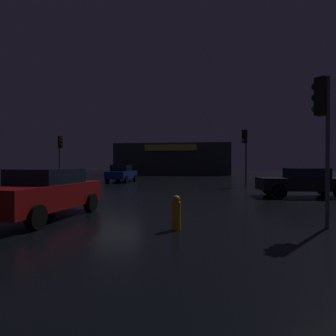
% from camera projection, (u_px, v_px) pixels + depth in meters
% --- Properties ---
extents(ground_plane, '(120.00, 120.00, 0.00)m').
position_uv_depth(ground_plane, '(118.00, 194.00, 16.11)').
color(ground_plane, black).
extents(store_building, '(17.77, 7.61, 4.87)m').
position_uv_depth(store_building, '(174.00, 159.00, 47.50)').
color(store_building, '#33383D').
rests_on(store_building, ground).
extents(traffic_signal_opposite, '(0.42, 0.42, 3.95)m').
position_uv_depth(traffic_signal_opposite, '(60.00, 149.00, 24.21)').
color(traffic_signal_opposite, '#595B60').
rests_on(traffic_signal_opposite, ground).
extents(traffic_signal_cross_left, '(0.43, 0.41, 4.15)m').
position_uv_depth(traffic_signal_cross_left, '(245.00, 145.00, 21.56)').
color(traffic_signal_cross_left, '#595B60').
rests_on(traffic_signal_cross_left, ground).
extents(traffic_signal_cross_right, '(0.42, 0.42, 3.86)m').
position_uv_depth(traffic_signal_cross_right, '(322.00, 112.00, 7.61)').
color(traffic_signal_cross_right, '#595B60').
rests_on(traffic_signal_cross_right, ground).
extents(car_near, '(2.09, 4.14, 1.58)m').
position_uv_depth(car_near, '(122.00, 173.00, 27.00)').
color(car_near, navy).
rests_on(car_near, ground).
extents(car_far, '(4.40, 2.30, 1.43)m').
position_uv_depth(car_far, '(303.00, 182.00, 14.70)').
color(car_far, black).
rests_on(car_far, ground).
extents(car_crossing, '(2.16, 4.43, 1.48)m').
position_uv_depth(car_crossing, '(44.00, 193.00, 8.90)').
color(car_crossing, '#A51414').
rests_on(car_crossing, ground).
extents(fire_hydrant, '(0.22, 0.22, 0.85)m').
position_uv_depth(fire_hydrant, '(176.00, 213.00, 7.30)').
color(fire_hydrant, gold).
rests_on(fire_hydrant, ground).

